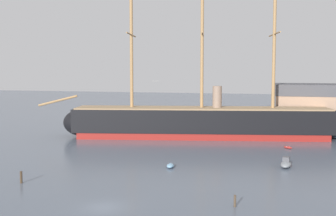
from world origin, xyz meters
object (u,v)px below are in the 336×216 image
at_px(dinghy_near_centre, 170,165).
at_px(mooring_piling_nearest, 235,201).
at_px(dinghy_distant_centre, 216,127).
at_px(tall_ship, 202,122).
at_px(motorboat_mid_right, 286,164).
at_px(seagull_in_flight, 156,81).
at_px(dinghy_alongside_stern, 288,147).
at_px(mooring_piling_left_pair, 21,177).

height_order(dinghy_near_centre, mooring_piling_nearest, mooring_piling_nearest).
bearing_deg(dinghy_distant_centre, tall_ship, -93.25).
distance_m(motorboat_mid_right, seagull_in_flight, 27.91).
distance_m(dinghy_near_centre, dinghy_distant_centre, 42.96).
bearing_deg(dinghy_near_centre, motorboat_mid_right, 14.59).
height_order(motorboat_mid_right, dinghy_distant_centre, motorboat_mid_right).
distance_m(dinghy_near_centre, dinghy_alongside_stern, 25.57).
relative_size(motorboat_mid_right, mooring_piling_left_pair, 2.45).
bearing_deg(motorboat_mid_right, dinghy_near_centre, -165.41).
distance_m(tall_ship, dinghy_alongside_stern, 19.12).
distance_m(dinghy_alongside_stern, mooring_piling_nearest, 35.91).
height_order(tall_ship, motorboat_mid_right, tall_ship).
relative_size(motorboat_mid_right, seagull_in_flight, 2.86).
relative_size(dinghy_distant_centre, mooring_piling_nearest, 2.42).
height_order(dinghy_near_centre, dinghy_distant_centre, dinghy_distant_centre).
relative_size(tall_ship, mooring_piling_left_pair, 41.36).
relative_size(dinghy_near_centre, dinghy_distant_centre, 0.82).
bearing_deg(dinghy_near_centre, dinghy_distant_centre, 89.19).
distance_m(dinghy_near_centre, mooring_piling_nearest, 19.29).
height_order(dinghy_near_centre, motorboat_mid_right, motorboat_mid_right).
distance_m(mooring_piling_nearest, mooring_piling_left_pair, 26.86).
bearing_deg(tall_ship, dinghy_distant_centre, 86.75).
height_order(tall_ship, mooring_piling_left_pair, tall_ship).
relative_size(dinghy_near_centre, mooring_piling_nearest, 1.99).
bearing_deg(mooring_piling_nearest, motorboat_mid_right, 75.12).
relative_size(dinghy_near_centre, motorboat_mid_right, 0.67).
relative_size(dinghy_near_centre, seagull_in_flight, 1.93).
height_order(motorboat_mid_right, dinghy_alongside_stern, motorboat_mid_right).
bearing_deg(tall_ship, seagull_in_flight, -117.87).
bearing_deg(mooring_piling_nearest, dinghy_near_centre, 123.85).
bearing_deg(tall_ship, dinghy_alongside_stern, -26.42).
distance_m(tall_ship, seagull_in_flight, 16.00).
bearing_deg(dinghy_distant_centre, dinghy_alongside_stern, -55.75).
distance_m(dinghy_distant_centre, mooring_piling_left_pair, 58.31).
xyz_separation_m(dinghy_alongside_stern, mooring_piling_nearest, (-5.90, -35.42, 0.40)).
bearing_deg(mooring_piling_left_pair, dinghy_distant_centre, 73.52).
height_order(mooring_piling_nearest, mooring_piling_left_pair, mooring_piling_left_pair).
bearing_deg(dinghy_distant_centre, dinghy_near_centre, -90.81).
xyz_separation_m(dinghy_distant_centre, mooring_piling_nearest, (10.14, -58.98, 0.29)).
bearing_deg(mooring_piling_left_pair, seagull_in_flight, 71.99).
height_order(motorboat_mid_right, mooring_piling_left_pair, mooring_piling_left_pair).
xyz_separation_m(mooring_piling_nearest, seagull_in_flight, (-17.31, 31.88, 11.24)).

